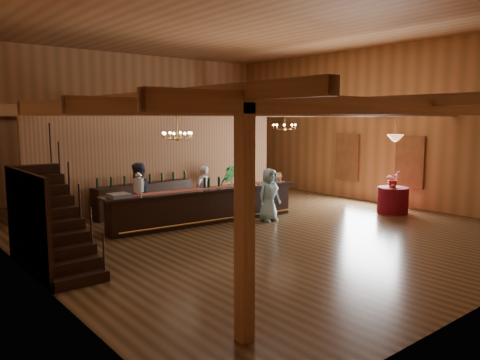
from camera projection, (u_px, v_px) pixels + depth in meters
floor at (243, 224)px, 13.41m from camera, size 14.00×14.00×0.00m
ceiling at (243, 26)px, 12.69m from camera, size 14.00×14.00×0.00m
wall_back at (131, 125)px, 18.44m from camera, size 12.00×0.10×5.50m
wall_left at (11, 131)px, 9.30m from camera, size 0.10×14.00×5.50m
wall_right at (372, 125)px, 16.80m from camera, size 0.10×14.00×5.50m
beam_grid at (232, 110)px, 13.38m from camera, size 11.90×13.90×0.39m
support_posts at (255, 170)px, 12.82m from camera, size 9.20×10.20×3.20m
partition_wall at (165, 162)px, 15.59m from camera, size 9.00×0.18×3.10m
window_right_front at (410, 162)px, 15.69m from camera, size 0.12×1.05×1.75m
window_right_back at (347, 157)px, 17.70m from camera, size 0.12×1.05×1.75m
staircase at (55, 220)px, 9.30m from camera, size 1.00×2.80×2.00m
backroom_boxes at (143, 185)px, 17.39m from camera, size 4.10×0.60×1.10m
tasting_bar at (206, 206)px, 13.46m from camera, size 6.05×1.24×1.01m
beverage_dispenser at (139, 184)px, 12.28m from camera, size 0.26×0.26×0.60m
glass_rack_tray at (119, 195)px, 11.91m from camera, size 0.50×0.50×0.10m
raffle_drum at (277, 177)px, 14.77m from camera, size 0.34×0.24×0.30m
bar_bottle_0 at (205, 183)px, 13.49m from camera, size 0.07×0.07×0.30m
bar_bottle_1 at (209, 183)px, 13.57m from camera, size 0.07×0.07×0.30m
bar_bottle_2 at (219, 182)px, 13.77m from camera, size 0.07×0.07×0.30m
backbar_shelf at (144, 198)px, 14.84m from camera, size 3.48×0.94×0.97m
round_table at (393, 200)px, 14.89m from camera, size 0.96×0.96×0.83m
chandelier_left at (177, 135)px, 12.66m from camera, size 0.80×0.80×0.80m
chandelier_right at (284, 126)px, 16.56m from camera, size 0.80×0.80×0.64m
pendant_lamp at (395, 138)px, 14.63m from camera, size 0.52×0.52×0.90m
bartender at (203, 191)px, 14.31m from camera, size 0.67×0.56×1.57m
staff_second at (138, 196)px, 12.80m from camera, size 1.10×1.01×1.81m
guest at (269, 195)px, 13.73m from camera, size 0.76×0.50×1.56m
floor_plant at (227, 184)px, 16.45m from camera, size 0.95×0.86×1.40m
table_flowers at (393, 179)px, 14.84m from camera, size 0.57×0.54×0.51m
table_vase at (394, 183)px, 14.74m from camera, size 0.18×0.18×0.27m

